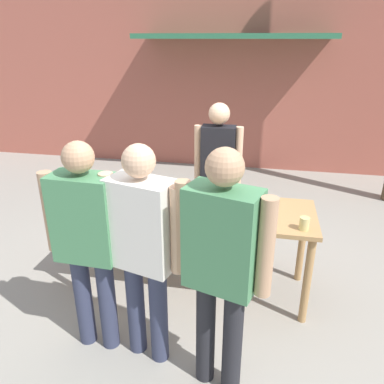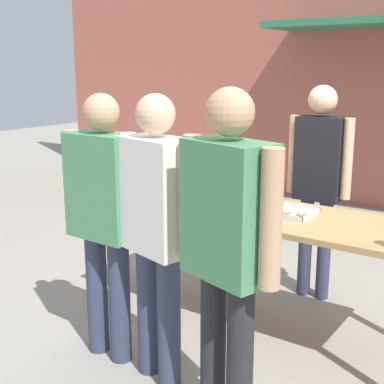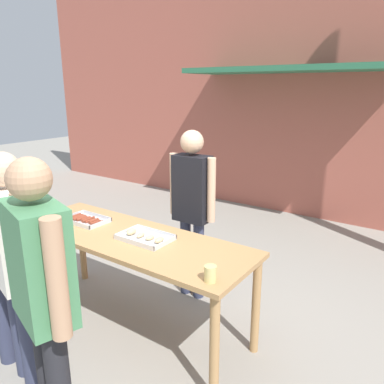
% 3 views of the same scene
% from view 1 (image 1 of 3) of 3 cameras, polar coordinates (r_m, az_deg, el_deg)
% --- Properties ---
extents(ground_plane, '(24.00, 24.00, 0.00)m').
position_cam_1_polar(ground_plane, '(4.01, 0.00, -13.95)').
color(ground_plane, gray).
extents(building_facade_back, '(12.00, 1.11, 4.50)m').
position_cam_1_polar(building_facade_back, '(7.17, 6.73, 21.37)').
color(building_facade_back, '#A85647').
rests_on(building_facade_back, ground).
extents(serving_table, '(2.29, 0.78, 0.90)m').
position_cam_1_polar(serving_table, '(3.60, 0.00, -3.76)').
color(serving_table, tan).
rests_on(serving_table, ground).
extents(food_tray_sausages, '(0.42, 0.27, 0.04)m').
position_cam_1_polar(food_tray_sausages, '(3.71, -8.94, -1.11)').
color(food_tray_sausages, silver).
rests_on(food_tray_sausages, serving_table).
extents(food_tray_buns, '(0.45, 0.30, 0.06)m').
position_cam_1_polar(food_tray_buns, '(3.54, 2.61, -2.04)').
color(food_tray_buns, silver).
rests_on(food_tray_buns, serving_table).
extents(condiment_jar_mustard, '(0.06, 0.06, 0.07)m').
position_cam_1_polar(condiment_jar_mustard, '(3.63, -16.83, -2.12)').
color(condiment_jar_mustard, '#567A38').
rests_on(condiment_jar_mustard, serving_table).
extents(condiment_jar_ketchup, '(0.06, 0.06, 0.07)m').
position_cam_1_polar(condiment_jar_ketchup, '(3.60, -15.46, -2.17)').
color(condiment_jar_ketchup, '#B22319').
rests_on(condiment_jar_ketchup, serving_table).
extents(beer_cup, '(0.08, 0.08, 0.11)m').
position_cam_1_polar(beer_cup, '(3.25, 16.74, -4.63)').
color(beer_cup, '#DBC67A').
rests_on(beer_cup, serving_table).
extents(person_server_behind_table, '(0.53, 0.23, 1.76)m').
position_cam_1_polar(person_server_behind_table, '(4.16, 3.96, 4.06)').
color(person_server_behind_table, '#333851').
rests_on(person_server_behind_table, ground).
extents(person_customer_holding_hotdog, '(0.67, 0.27, 1.74)m').
position_cam_1_polar(person_customer_holding_hotdog, '(2.90, -15.66, -6.23)').
color(person_customer_holding_hotdog, '#333851').
rests_on(person_customer_holding_hotdog, ground).
extents(person_customer_with_cup, '(0.64, 0.37, 1.81)m').
position_cam_1_polar(person_customer_with_cup, '(2.44, 4.53, -10.04)').
color(person_customer_with_cup, '#232328').
rests_on(person_customer_with_cup, ground).
extents(person_customer_waiting_in_line, '(0.66, 0.37, 1.75)m').
position_cam_1_polar(person_customer_waiting_in_line, '(2.71, -7.45, -7.46)').
color(person_customer_waiting_in_line, '#333851').
rests_on(person_customer_waiting_in_line, ground).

